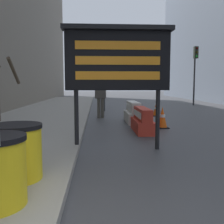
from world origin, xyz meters
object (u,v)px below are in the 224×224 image
Objects in this scene: jersey_barrier_white at (133,113)px; traffic_light_far_side at (195,63)px; barrel_drum_middle at (16,152)px; traffic_cone_near at (156,109)px; traffic_cone_mid at (162,118)px; jersey_barrier_red_striped at (142,121)px; traffic_light_near_curb at (104,67)px; pedestrian_worker at (101,94)px; message_board at (118,60)px.

traffic_light_far_side reaches higher than jersey_barrier_white.
barrel_drum_middle is 1.19× the size of traffic_cone_near.
jersey_barrier_white is 10.35m from traffic_light_far_side.
traffic_cone_mid is at bearing -116.21° from traffic_light_far_side.
jersey_barrier_red_striped is 7.05m from traffic_light_near_curb.
traffic_cone_near is 0.37× the size of pedestrian_worker.
pedestrian_worker reaches higher than traffic_cone_near.
jersey_barrier_white is 2.70× the size of traffic_cone_near.
traffic_light_far_side is at bearing 55.97° from traffic_cone_near.
jersey_barrier_white is at bearing 68.35° from barrel_drum_middle.
traffic_light_near_curb reaches higher than jersey_barrier_red_striped.
traffic_cone_near is at bearing 64.95° from barrel_drum_middle.
traffic_cone_near is 8.04m from traffic_light_far_side.
traffic_light_near_curb is at bearing -87.58° from pedestrian_worker.
message_board is 3.85m from traffic_cone_mid.
pedestrian_worker is (-1.29, 3.61, 0.75)m from jersey_barrier_red_striped.
traffic_light_near_curb is at bearing 81.80° from barrel_drum_middle.
traffic_light_far_side is (8.28, 14.92, 2.51)m from barrel_drum_middle.
traffic_cone_mid is 0.41× the size of pedestrian_worker.
message_board is at bearing -113.19° from jersey_barrier_red_striped.
traffic_cone_near is at bearing 54.86° from jersey_barrier_white.
traffic_light_near_curb reaches higher than pedestrian_worker.
traffic_light_far_side reaches higher than traffic_light_near_curb.
pedestrian_worker is (-1.29, 1.43, 0.72)m from jersey_barrier_white.
traffic_cone_mid is at bearing 56.04° from barrel_drum_middle.
pedestrian_worker is (1.35, 8.10, 0.55)m from barrel_drum_middle.
traffic_cone_near is 3.57m from traffic_cone_mid.
message_board reaches higher than traffic_cone_mid.
traffic_cone_mid is at bearing -62.22° from jersey_barrier_white.
traffic_light_near_curb reaches higher than jersey_barrier_white.
jersey_barrier_red_striped is 12.16m from traffic_light_far_side.
jersey_barrier_red_striped is at bearing -81.03° from traffic_light_near_curb.
traffic_cone_mid is at bearing 58.62° from message_board.
traffic_light_far_side reaches higher than traffic_cone_near.
message_board is at bearing -102.46° from jersey_barrier_white.
jersey_barrier_red_striped is 0.95× the size of jersey_barrier_white.
barrel_drum_middle reaches higher than traffic_cone_mid.
barrel_drum_middle is 1.07× the size of traffic_cone_mid.
traffic_light_near_curb is at bearing 98.97° from jersey_barrier_red_striped.
traffic_light_far_side is at bearing 55.70° from jersey_barrier_white.
traffic_cone_mid is (1.80, 2.95, -1.70)m from message_board.
message_board is at bearing -121.38° from traffic_cone_mid.
jersey_barrier_red_striped is 2.30× the size of traffic_cone_mid.
traffic_light_near_curb is at bearing 134.78° from traffic_cone_near.
barrel_drum_middle is 11.40m from traffic_light_near_curb.
traffic_light_far_side reaches higher than barrel_drum_middle.
barrel_drum_middle is 0.47× the size of jersey_barrier_red_striped.
jersey_barrier_white reaches higher than traffic_cone_mid.
barrel_drum_middle is 0.19× the size of traffic_light_far_side.
traffic_cone_mid reaches higher than traffic_cone_near.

